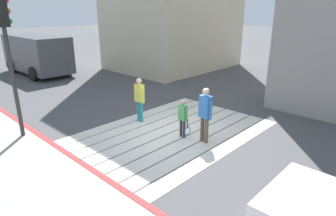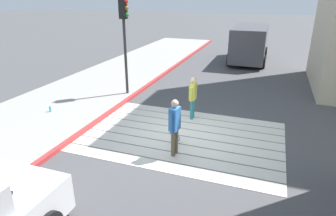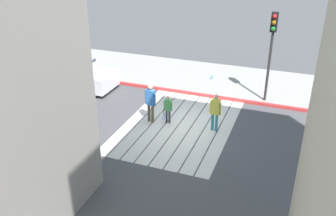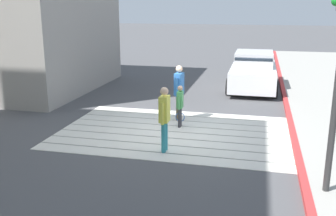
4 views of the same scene
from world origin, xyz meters
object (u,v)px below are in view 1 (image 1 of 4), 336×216
at_px(traffic_light_corner, 7,40).
at_px(pedestrian_child_with_racket, 183,117).
at_px(van_down_street, 37,54).
at_px(pedestrian_adult_trailing, 205,111).
at_px(pedestrian_adult_lead, 139,97).

relative_size(traffic_light_corner, pedestrian_child_with_racket, 3.40).
distance_m(van_down_street, pedestrian_adult_trailing, 13.41).
height_order(van_down_street, pedestrian_child_with_racket, van_down_street).
distance_m(van_down_street, traffic_light_corner, 10.32).
bearing_deg(traffic_light_corner, pedestrian_child_with_racket, -45.47).
bearing_deg(traffic_light_corner, van_down_street, 63.63).
relative_size(pedestrian_adult_lead, pedestrian_child_with_racket, 1.29).
distance_m(pedestrian_adult_lead, pedestrian_child_with_racket, 2.02).
bearing_deg(van_down_street, traffic_light_corner, -116.37).
bearing_deg(pedestrian_adult_lead, pedestrian_adult_trailing, -85.66).
relative_size(pedestrian_adult_trailing, pedestrian_child_with_racket, 1.37).
xyz_separation_m(van_down_street, pedestrian_child_with_racket, (-1.00, -12.68, -0.58)).
bearing_deg(pedestrian_child_with_racket, pedestrian_adult_lead, 90.83).
bearing_deg(traffic_light_corner, pedestrian_adult_lead, -24.17).
height_order(traffic_light_corner, pedestrian_adult_trailing, traffic_light_corner).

